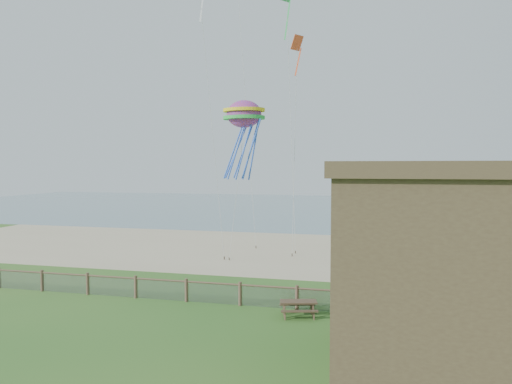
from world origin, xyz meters
TOP-DOWN VIEW (x-y plane):
  - ground at (0.00, 0.00)m, footprint 160.00×160.00m
  - sand_beach at (0.00, 22.00)m, footprint 72.00×20.00m
  - ocean at (0.00, 66.00)m, footprint 160.00×68.00m
  - chainlink_fence at (0.00, 6.00)m, footprint 36.20×0.20m
  - picnic_table at (3.21, 5.00)m, footprint 2.04×1.72m
  - octopus_kite at (-1.90, 14.00)m, footprint 3.31×2.63m
  - kite_red at (1.54, 15.66)m, footprint 2.00×1.86m
  - kite_green at (0.55, 16.92)m, footprint 2.37×2.23m

SIDE VIEW (x-z plane):
  - ground at x=0.00m, z-range 0.00..0.00m
  - ocean at x=0.00m, z-range -0.01..0.01m
  - sand_beach at x=0.00m, z-range -0.01..0.01m
  - picnic_table at x=3.21m, z-range 0.00..0.75m
  - chainlink_fence at x=0.00m, z-range -0.07..1.18m
  - octopus_kite at x=-1.90m, z-range 6.31..12.41m
  - kite_red at x=1.54m, z-range 13.97..16.56m
  - kite_green at x=0.55m, z-range 17.25..20.61m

